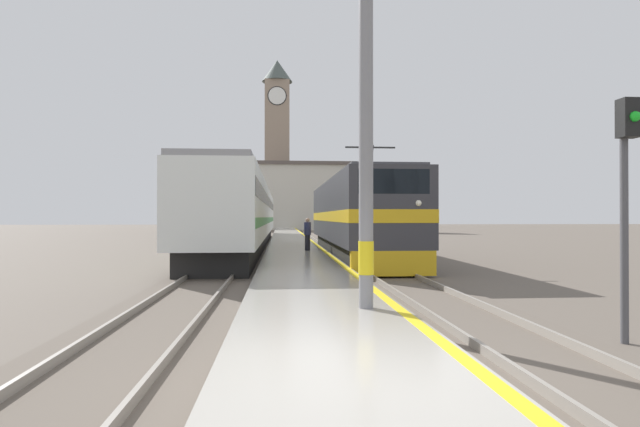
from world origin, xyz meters
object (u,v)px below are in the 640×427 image
Objects in this scene: passenger_train at (247,214)px; clock_tower at (277,139)px; catenary_mast at (370,104)px; locomotive_train at (355,217)px; person_on_platform at (308,233)px; signal_post at (627,179)px.

clock_tower reaches higher than passenger_train.
catenary_mast reaches higher than passenger_train.
person_on_platform is (-2.28, 0.42, -0.79)m from locomotive_train.
catenary_mast is 0.26× the size of clock_tower.
passenger_train is 1.27× the size of clock_tower.
passenger_train reaches higher than signal_post.
passenger_train is at bearing 111.50° from person_on_platform.
locomotive_train is 11.09m from passenger_train.
passenger_train is at bearing 121.74° from locomotive_train.
person_on_platform is 0.42× the size of signal_post.
locomotive_train is 2.29× the size of catenary_mast.
catenary_mast is 15.85m from person_on_platform.
locomotive_train is at bearing -86.01° from clock_tower.
catenary_mast is 76.65m from clock_tower.
clock_tower is (-1.94, 60.20, 14.00)m from person_on_platform.
person_on_platform is 0.06× the size of clock_tower.
catenary_mast is 4.30m from signal_post.
catenary_mast is at bearing 157.69° from signal_post.
signal_post reaches higher than person_on_platform.
locomotive_train is 16.81m from signal_post.
clock_tower is (-2.24, 75.80, 11.16)m from catenary_mast.
locomotive_train is 15.44m from catenary_mast.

